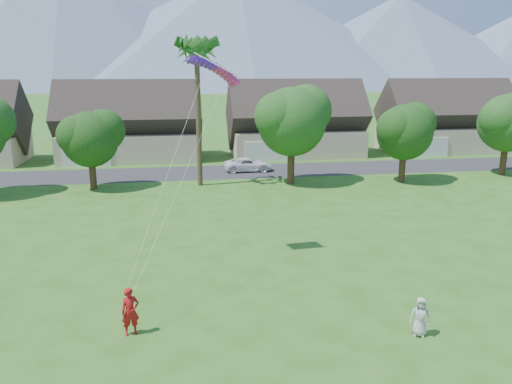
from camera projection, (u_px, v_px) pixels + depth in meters
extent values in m
plane|color=#2D6019|center=(303.00, 373.00, 16.68)|extent=(500.00, 500.00, 0.00)
cube|color=#2D2D30|center=(218.00, 172.00, 49.28)|extent=(90.00, 7.00, 0.01)
imported|color=#B31415|center=(130.00, 312.00, 18.88)|extent=(0.79, 0.64, 1.89)
imported|color=#BBBCB7|center=(420.00, 317.00, 18.84)|extent=(0.90, 0.77, 1.55)
imported|color=white|center=(248.00, 165.00, 49.59)|extent=(4.79, 2.23, 1.33)
cone|color=slate|center=(69.00, 18.00, 249.22)|extent=(190.00, 190.00, 70.00)
cone|color=slate|center=(238.00, 28.00, 263.18)|extent=(240.00, 240.00, 62.00)
cone|color=slate|center=(398.00, 42.00, 278.37)|extent=(200.00, 200.00, 50.00)
cube|color=beige|center=(131.00, 146.00, 56.17)|extent=(15.00, 8.00, 3.00)
cube|color=#382D28|center=(129.00, 116.00, 55.39)|extent=(15.75, 8.15, 8.15)
cube|color=silver|center=(87.00, 156.00, 51.73)|extent=(4.80, 0.12, 2.20)
cube|color=beige|center=(295.00, 142.00, 59.08)|extent=(15.00, 8.00, 3.00)
cube|color=#382D28|center=(296.00, 114.00, 58.29)|extent=(15.75, 8.15, 8.15)
cube|color=silver|center=(267.00, 152.00, 54.64)|extent=(4.80, 0.12, 2.20)
cube|color=beige|center=(444.00, 139.00, 61.99)|extent=(15.00, 8.00, 3.00)
cube|color=#382D28|center=(447.00, 112.00, 61.20)|extent=(15.75, 8.15, 8.15)
cube|color=silver|center=(428.00, 148.00, 57.55)|extent=(4.80, 0.12, 2.20)
cylinder|color=#47301C|center=(93.00, 176.00, 42.06)|extent=(0.56, 0.56, 2.18)
sphere|color=#214916|center=(90.00, 140.00, 41.32)|extent=(4.62, 4.62, 4.62)
cylinder|color=#47301C|center=(291.00, 168.00, 44.11)|extent=(0.62, 0.62, 2.82)
sphere|color=#214916|center=(292.00, 122.00, 43.14)|extent=(5.98, 5.98, 5.98)
cylinder|color=#47301C|center=(402.00, 169.00, 44.74)|extent=(0.58, 0.58, 2.30)
sphere|color=#214916|center=(405.00, 132.00, 43.95)|extent=(4.90, 4.90, 4.90)
cylinder|color=#47301C|center=(503.00, 161.00, 47.83)|extent=(0.60, 0.60, 2.56)
sphere|color=#214916|center=(508.00, 123.00, 46.95)|extent=(5.44, 5.44, 5.44)
cylinder|color=#4C3D26|center=(198.00, 116.00, 42.27)|extent=(0.44, 0.44, 12.00)
sphere|color=#286021|center=(196.00, 39.00, 40.76)|extent=(3.00, 3.00, 3.00)
cube|color=#601AC6|center=(201.00, 68.00, 24.59)|extent=(1.43, 1.13, 0.50)
cube|color=#D32775|center=(228.00, 68.00, 24.80)|extent=(1.43, 1.13, 0.50)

